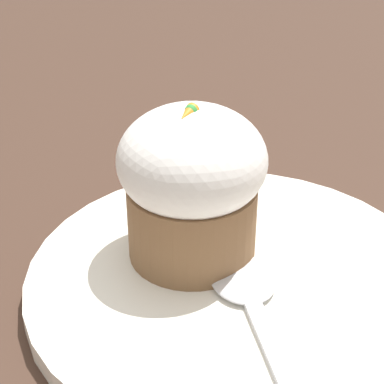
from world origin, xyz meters
name	(u,v)px	position (x,y,z in m)	size (l,w,h in m)	color
ground_plane	(234,288)	(0.00, 0.00, 0.00)	(4.00, 4.00, 0.00)	#3D281E
dessert_plate	(234,280)	(0.00, 0.00, 0.01)	(0.25, 0.25, 0.01)	white
carrot_cake	(192,183)	(-0.01, -0.03, 0.06)	(0.09, 0.09, 0.10)	brown
spoon	(247,290)	(0.02, 0.02, 0.02)	(0.11, 0.09, 0.01)	silver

